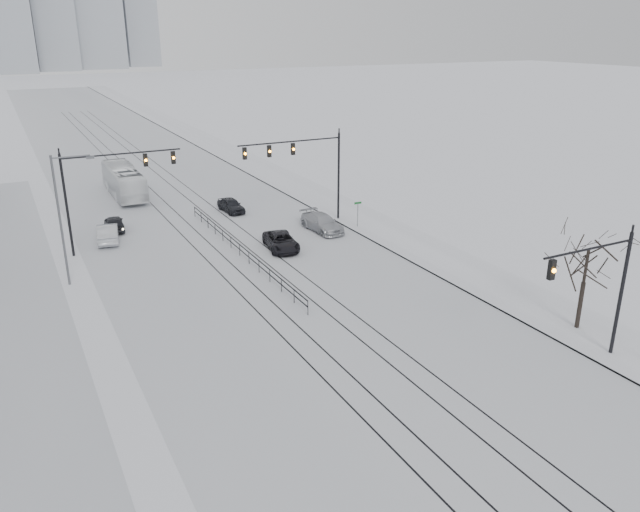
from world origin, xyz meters
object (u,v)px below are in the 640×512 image
at_px(sedan_sb_inner, 114,223).
at_px(sedan_nb_right, 322,223).
at_px(sedan_nb_front, 281,241).
at_px(bare_tree, 587,258).
at_px(box_truck, 124,181).
at_px(traffic_mast_near, 603,283).
at_px(sedan_sb_outer, 108,233).
at_px(sedan_nb_far, 231,205).

relative_size(sedan_sb_inner, sedan_nb_right, 0.77).
distance_m(sedan_nb_front, sedan_nb_right, 5.81).
height_order(bare_tree, box_truck, bare_tree).
height_order(sedan_sb_inner, sedan_nb_front, sedan_sb_inner).
relative_size(bare_tree, sedan_nb_front, 1.29).
bearing_deg(traffic_mast_near, sedan_sb_inner, 117.51).
distance_m(bare_tree, sedan_sb_outer, 36.61).
distance_m(sedan_sb_outer, sedan_nb_front, 14.58).
xyz_separation_m(sedan_nb_right, box_truck, (-12.92, 20.26, 0.86)).
bearing_deg(sedan_sb_inner, sedan_sb_outer, 76.23).
distance_m(traffic_mast_near, sedan_nb_front, 25.33).
bearing_deg(sedan_nb_far, sedan_sb_inner, -179.56).
relative_size(traffic_mast_near, sedan_nb_right, 1.38).
relative_size(traffic_mast_near, sedan_sb_outer, 1.51).
relative_size(sedan_nb_front, sedan_nb_right, 0.93).
distance_m(sedan_sb_inner, sedan_nb_far, 11.11).
relative_size(sedan_sb_outer, sedan_nb_far, 1.18).
bearing_deg(box_truck, sedan_nb_front, 109.12).
distance_m(bare_tree, sedan_nb_right, 24.41).
bearing_deg(sedan_sb_inner, traffic_mast_near, 123.23).
distance_m(sedan_nb_right, box_truck, 24.04).
distance_m(sedan_nb_far, box_truck, 13.52).
bearing_deg(sedan_nb_far, sedan_sb_outer, -167.16).
xyz_separation_m(bare_tree, sedan_sb_inner, (-20.68, 32.07, -3.82)).
distance_m(sedan_sb_outer, box_truck, 15.28).
bearing_deg(traffic_mast_near, bare_tree, 51.24).
bearing_deg(sedan_nb_front, traffic_mast_near, -64.28).
height_order(bare_tree, sedan_sb_inner, bare_tree).
height_order(sedan_sb_inner, sedan_sb_outer, sedan_sb_outer).
relative_size(sedan_sb_outer, box_truck, 0.41).
height_order(sedan_nb_front, box_truck, box_truck).
distance_m(sedan_sb_inner, box_truck, 12.32).
height_order(sedan_nb_right, sedan_nb_far, sedan_nb_right).
height_order(sedan_sb_outer, sedan_nb_front, sedan_sb_outer).
relative_size(bare_tree, sedan_nb_far, 1.55).
height_order(sedan_sb_outer, sedan_nb_far, sedan_sb_outer).
height_order(bare_tree, sedan_nb_far, bare_tree).
height_order(bare_tree, sedan_nb_right, bare_tree).
height_order(sedan_sb_outer, sedan_nb_right, sedan_sb_outer).
bearing_deg(sedan_nb_front, sedan_nb_right, 36.97).
xyz_separation_m(traffic_mast_near, box_truck, (-15.08, 46.94, -2.97)).
height_order(bare_tree, sedan_sb_outer, bare_tree).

